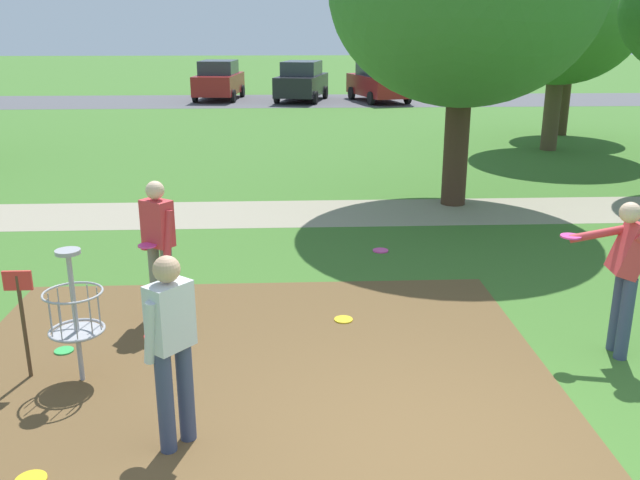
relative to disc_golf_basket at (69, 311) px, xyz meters
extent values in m
plane|color=#3D6B28|center=(3.33, -1.49, -0.75)|extent=(160.00, 160.00, 0.00)
cube|color=brown|center=(1.76, -0.08, -0.75)|extent=(6.20, 5.40, 0.01)
cylinder|color=#9E9EA3|center=(0.06, -0.01, -0.08)|extent=(0.05, 0.05, 1.35)
cylinder|color=#9E9EA3|center=(0.06, -0.01, 0.62)|extent=(0.24, 0.24, 0.04)
torus|color=#9E9EA3|center=(0.06, -0.01, 0.20)|extent=(0.58, 0.58, 0.02)
torus|color=#9E9EA3|center=(0.06, -0.01, -0.20)|extent=(0.55, 0.55, 0.03)
cylinder|color=#9E9EA3|center=(0.06, -0.01, -0.22)|extent=(0.48, 0.48, 0.02)
cylinder|color=gray|center=(0.30, -0.01, 0.00)|extent=(0.01, 0.01, 0.40)
cylinder|color=gray|center=(0.25, 0.13, 0.00)|extent=(0.01, 0.01, 0.40)
cylinder|color=gray|center=(0.13, 0.22, 0.00)|extent=(0.01, 0.01, 0.40)
cylinder|color=gray|center=(-0.01, 0.22, 0.00)|extent=(0.01, 0.01, 0.40)
cylinder|color=gray|center=(-0.13, 0.13, 0.00)|extent=(0.01, 0.01, 0.40)
cylinder|color=gray|center=(-0.18, -0.01, 0.00)|extent=(0.01, 0.01, 0.40)
cylinder|color=gray|center=(-0.13, -0.15, 0.00)|extent=(0.01, 0.01, 0.40)
cylinder|color=gray|center=(-0.01, -0.24, 0.00)|extent=(0.01, 0.01, 0.40)
cylinder|color=gray|center=(0.13, -0.24, 0.00)|extent=(0.01, 0.01, 0.40)
cylinder|color=gray|center=(0.25, -0.15, 0.00)|extent=(0.01, 0.01, 0.40)
cylinder|color=#4C3823|center=(-0.49, 0.09, -0.20)|extent=(0.04, 0.04, 1.10)
cube|color=red|center=(-0.49, 0.09, 0.30)|extent=(0.28, 0.03, 0.20)
cylinder|color=#384260|center=(5.73, 0.18, -0.29)|extent=(0.14, 0.14, 0.92)
cylinder|color=#384260|center=(5.75, 0.40, -0.29)|extent=(0.14, 0.14, 0.92)
cube|color=#D1383D|center=(5.74, 0.29, 0.45)|extent=(0.41, 0.39, 0.60)
sphere|color=beige|center=(5.68, 0.30, 0.85)|extent=(0.22, 0.22, 0.22)
cylinder|color=#D1383D|center=(5.46, 0.48, 0.56)|extent=(0.59, 0.14, 0.21)
cylinder|color=#E53D99|center=(5.18, 0.51, 0.53)|extent=(0.22, 0.22, 0.02)
cylinder|color=#384260|center=(1.13, -1.27, -0.29)|extent=(0.14, 0.14, 0.92)
cylinder|color=#384260|center=(1.27, -1.10, -0.29)|extent=(0.14, 0.14, 0.92)
cube|color=silver|center=(1.20, -1.19, 0.45)|extent=(0.40, 0.42, 0.56)
sphere|color=tan|center=(1.20, -1.19, 0.85)|extent=(0.22, 0.22, 0.22)
cylinder|color=silver|center=(1.07, -1.32, 0.36)|extent=(0.18, 0.17, 0.55)
cylinder|color=silver|center=(1.31, -1.03, 0.36)|extent=(0.18, 0.17, 0.55)
cylinder|color=red|center=(1.07, -1.07, 0.22)|extent=(0.22, 0.22, 0.02)
cylinder|color=slate|center=(0.71, 1.48, -0.29)|extent=(0.14, 0.14, 0.92)
cylinder|color=slate|center=(0.53, 1.61, -0.29)|extent=(0.14, 0.14, 0.92)
cube|color=#D1383D|center=(0.62, 1.54, 0.45)|extent=(0.42, 0.39, 0.56)
sphere|color=beige|center=(0.62, 1.54, 0.85)|extent=(0.22, 0.22, 0.22)
cylinder|color=#D1383D|center=(0.76, 1.41, 0.36)|extent=(0.17, 0.19, 0.55)
cylinder|color=#D1383D|center=(0.46, 1.64, 0.36)|extent=(0.17, 0.19, 0.55)
cylinder|color=#E53D99|center=(0.51, 1.40, 0.22)|extent=(0.22, 0.22, 0.02)
cylinder|color=gold|center=(0.11, -1.63, -0.74)|extent=(0.25, 0.25, 0.02)
cylinder|color=#E53D99|center=(3.64, 3.95, -0.74)|extent=(0.25, 0.25, 0.02)
cylinder|color=gold|center=(2.83, 1.31, -0.74)|extent=(0.23, 0.23, 0.02)
cylinder|color=green|center=(-0.32, 0.63, -0.74)|extent=(0.21, 0.21, 0.02)
cylinder|color=#4C3823|center=(11.16, 15.72, 0.34)|extent=(0.41, 0.41, 2.20)
ellipsoid|color=#4C8E3D|center=(11.16, 15.72, 2.69)|extent=(3.32, 3.32, 2.83)
cylinder|color=brown|center=(9.73, 12.95, 0.28)|extent=(0.46, 0.46, 2.06)
ellipsoid|color=#428433|center=(9.73, 12.95, 2.96)|extent=(4.42, 4.42, 3.75)
cylinder|color=#422D1E|center=(5.50, 6.88, 0.34)|extent=(0.48, 0.48, 2.18)
cube|color=#4C4C51|center=(3.33, 26.73, -0.75)|extent=(36.00, 6.00, 0.01)
cube|color=maroon|center=(-1.04, 27.46, 0.00)|extent=(2.22, 4.36, 0.90)
cube|color=#2D333D|center=(-1.04, 27.46, 0.77)|extent=(1.80, 2.33, 0.64)
cylinder|color=black|center=(-1.80, 28.85, -0.45)|extent=(0.24, 0.62, 0.60)
cylinder|color=black|center=(-0.01, 28.66, -0.45)|extent=(0.24, 0.62, 0.60)
cylinder|color=black|center=(-2.07, 26.26, -0.45)|extent=(0.24, 0.62, 0.60)
cylinder|color=black|center=(-0.28, 26.07, -0.45)|extent=(0.24, 0.62, 0.60)
cube|color=black|center=(2.93, 26.63, 0.00)|extent=(2.72, 4.50, 0.90)
cube|color=#2D333D|center=(2.93, 26.63, 0.77)|extent=(2.05, 2.49, 0.64)
cylinder|color=black|center=(2.35, 28.10, -0.45)|extent=(0.31, 0.63, 0.60)
cylinder|color=black|center=(4.10, 27.69, -0.45)|extent=(0.31, 0.63, 0.60)
cylinder|color=black|center=(1.75, 25.57, -0.45)|extent=(0.31, 0.63, 0.60)
cylinder|color=black|center=(3.50, 25.15, -0.45)|extent=(0.31, 0.63, 0.60)
cube|color=maroon|center=(6.54, 26.18, 0.00)|extent=(2.77, 4.51, 0.90)
cube|color=#2D333D|center=(6.54, 26.18, 0.77)|extent=(2.07, 2.50, 0.64)
cylinder|color=black|center=(5.35, 27.22, -0.45)|extent=(0.32, 0.63, 0.60)
cylinder|color=black|center=(7.10, 27.66, -0.45)|extent=(0.32, 0.63, 0.60)
cylinder|color=black|center=(5.99, 24.70, -0.45)|extent=(0.32, 0.63, 0.60)
cylinder|color=black|center=(7.73, 25.14, -0.45)|extent=(0.32, 0.63, 0.60)
cube|color=gray|center=(3.33, 6.31, -0.75)|extent=(40.00, 1.95, 0.00)
camera|label=1|loc=(2.17, -6.29, 2.68)|focal=38.25mm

